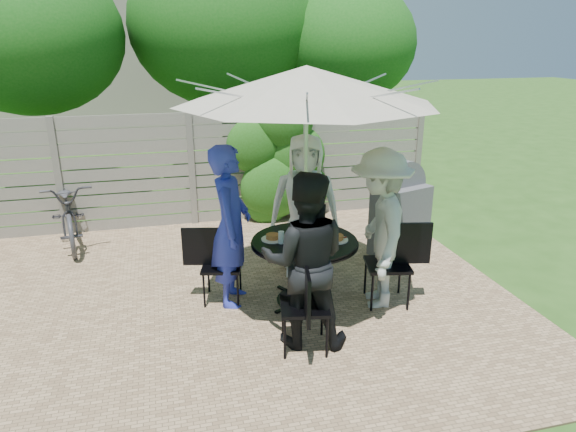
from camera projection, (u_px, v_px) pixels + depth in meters
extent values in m
plane|color=#284D18|center=(216.00, 311.00, 5.81)|extent=(60.00, 60.00, 0.00)
cube|color=tan|center=(211.00, 291.00, 6.27)|extent=(7.00, 6.00, 0.02)
cube|color=gray|center=(192.00, 170.00, 8.26)|extent=(8.00, 0.10, 1.85)
ellipsoid|color=#215012|center=(278.00, 168.00, 8.45)|extent=(1.20, 0.70, 1.80)
cube|color=gray|center=(167.00, 52.00, 15.98)|extent=(10.00, 6.00, 5.00)
ellipsoid|color=#155313|center=(29.00, 35.00, 8.83)|extent=(3.20, 3.20, 2.72)
ellipsoid|color=#155313|center=(227.00, 24.00, 10.03)|extent=(3.80, 3.80, 3.23)
ellipsoid|color=#155313|center=(344.00, 43.00, 10.02)|extent=(2.80, 2.80, 2.38)
cylinder|color=black|center=(305.00, 241.00, 5.77)|extent=(1.47, 1.47, 0.03)
cylinder|color=black|center=(304.00, 272.00, 5.90)|extent=(0.09, 0.09, 0.77)
cylinder|color=black|center=(304.00, 300.00, 6.02)|extent=(0.64, 0.64, 0.04)
cylinder|color=silver|center=(305.00, 199.00, 5.61)|extent=(0.05, 0.05, 2.54)
cone|color=#BDB19C|center=(306.00, 85.00, 5.21)|extent=(3.41, 3.41, 0.39)
cube|color=black|center=(304.00, 236.00, 6.77)|extent=(0.54, 0.54, 0.04)
cube|color=black|center=(303.00, 213.00, 6.90)|extent=(0.13, 0.45, 0.46)
imported|color=silver|center=(305.00, 206.00, 6.51)|extent=(1.02, 0.81, 1.83)
cube|color=black|center=(222.00, 266.00, 5.90)|extent=(0.53, 0.53, 0.04)
cube|color=black|center=(202.00, 247.00, 5.82)|extent=(0.44, 0.13, 0.45)
imported|color=#2934B4|center=(231.00, 227.00, 5.74)|extent=(0.62, 0.78, 1.87)
cube|color=black|center=(304.00, 306.00, 4.97)|extent=(0.55, 0.55, 0.04)
cube|color=black|center=(307.00, 294.00, 4.67)|extent=(0.12, 0.46, 0.48)
imported|color=black|center=(305.00, 261.00, 4.95)|extent=(1.02, 0.89, 1.79)
cube|color=black|center=(388.00, 265.00, 5.84)|extent=(0.57, 0.57, 0.04)
cube|color=black|center=(410.00, 243.00, 5.76)|extent=(0.47, 0.13, 0.49)
imported|color=beige|center=(379.00, 230.00, 5.70)|extent=(0.98, 1.33, 1.83)
cylinder|color=white|center=(305.00, 228.00, 6.11)|extent=(0.26, 0.26, 0.01)
cylinder|color=#A96531|center=(305.00, 226.00, 6.10)|extent=(0.15, 0.15, 0.05)
cylinder|color=white|center=(273.00, 239.00, 5.78)|extent=(0.26, 0.26, 0.01)
cylinder|color=#A96531|center=(273.00, 236.00, 5.77)|extent=(0.15, 0.15, 0.05)
cylinder|color=white|center=(305.00, 252.00, 5.43)|extent=(0.26, 0.26, 0.01)
cylinder|color=#A96531|center=(305.00, 249.00, 5.42)|extent=(0.15, 0.15, 0.05)
cylinder|color=white|center=(337.00, 240.00, 5.76)|extent=(0.26, 0.26, 0.01)
cylinder|color=#A96531|center=(337.00, 237.00, 5.75)|extent=(0.15, 0.15, 0.05)
cylinder|color=white|center=(321.00, 250.00, 5.48)|extent=(0.24, 0.24, 0.01)
cylinder|color=#A96531|center=(322.00, 247.00, 5.47)|extent=(0.14, 0.14, 0.05)
cylinder|color=silver|center=(296.00, 226.00, 5.99)|extent=(0.07, 0.07, 0.14)
cylinder|color=silver|center=(281.00, 237.00, 5.65)|extent=(0.07, 0.07, 0.14)
cylinder|color=silver|center=(314.00, 243.00, 5.50)|extent=(0.07, 0.07, 0.14)
cylinder|color=#59280C|center=(299.00, 232.00, 5.79)|extent=(0.09, 0.09, 0.16)
cylinder|color=#C6B293|center=(313.00, 228.00, 5.95)|extent=(0.08, 0.08, 0.12)
imported|color=#333338|center=(69.00, 211.00, 7.60)|extent=(0.99, 1.99, 1.00)
cube|color=#535358|center=(399.00, 222.00, 7.11)|extent=(0.81, 0.71, 1.05)
cylinder|color=#535358|center=(402.00, 185.00, 6.94)|extent=(0.72, 0.41, 0.69)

